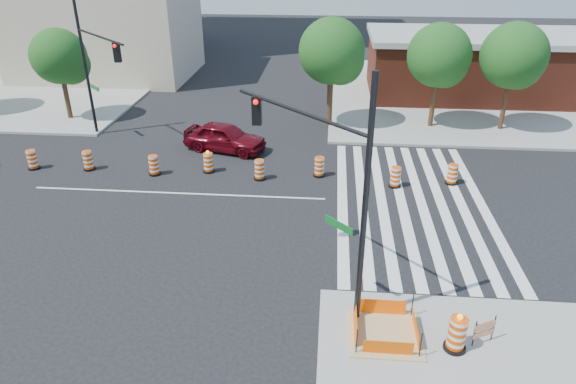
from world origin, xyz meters
name	(u,v)px	position (x,y,z in m)	size (l,w,h in m)	color
ground	(178,193)	(0.00, 0.00, 0.00)	(120.00, 120.00, 0.00)	black
sidewalk_ne	(475,95)	(18.00, 18.00, 0.07)	(22.00, 22.00, 0.15)	gray
sidewalk_nw	(22,84)	(-18.00, 18.00, 0.07)	(22.00, 22.00, 0.15)	gray
crosswalk_east	(411,202)	(10.95, 0.00, 0.01)	(6.75, 13.50, 0.01)	silver
lane_centerline	(178,193)	(0.00, 0.00, 0.01)	(14.00, 0.12, 0.01)	silver
excavation_pit	(385,332)	(9.00, -9.00, 0.22)	(2.20, 2.20, 0.90)	tan
brick_storefront	(480,65)	(18.00, 18.00, 2.32)	(16.50, 8.50, 4.60)	maroon
beige_midrise	(104,15)	(-12.00, 22.00, 5.00)	(14.00, 10.00, 10.00)	#B8A88C
red_coupe	(225,137)	(1.22, 5.55, 0.79)	(1.87, 4.65, 1.59)	#590711
signal_pole_se	(325,167)	(7.01, -7.15, 4.81)	(4.30, 4.27, 7.83)	black
signal_pole_nw	(94,60)	(-6.03, 6.36, 4.80)	(4.28, 4.28, 7.82)	black
pit_drum	(457,335)	(10.98, -9.46, 0.68)	(0.65, 0.65, 1.28)	black
barricade	(484,330)	(11.84, -9.13, 0.65)	(0.71, 0.38, 0.91)	#E04704
tree_north_b	(60,59)	(-10.00, 10.02, 3.95)	(3.48, 3.46, 5.88)	#382314
tree_north_c	(332,55)	(7.07, 10.11, 4.51)	(3.99, 3.96, 6.73)	#382314
tree_north_d	(439,59)	(13.46, 10.45, 4.33)	(3.79, 3.79, 6.45)	#382314
tree_north_e	(514,59)	(17.72, 10.27, 4.42)	(3.87, 3.87, 6.58)	#382314
median_drum_1	(32,160)	(-8.28, 2.14, 0.48)	(0.60, 0.60, 1.02)	black
median_drum_2	(88,161)	(-5.34, 2.29, 0.48)	(0.60, 0.60, 1.02)	black
median_drum_3	(154,166)	(-1.74, 1.98, 0.48)	(0.60, 0.60, 1.02)	black
median_drum_4	(208,163)	(0.94, 2.55, 0.49)	(0.60, 0.60, 1.18)	black
median_drum_5	(260,170)	(3.68, 1.89, 0.48)	(0.60, 0.60, 1.02)	black
median_drum_6	(319,167)	(6.64, 2.53, 0.48)	(0.60, 0.60, 1.02)	black
median_drum_7	(395,178)	(10.35, 1.61, 0.48)	(0.60, 0.60, 1.02)	black
median_drum_8	(452,175)	(13.15, 2.18, 0.48)	(0.60, 0.60, 1.02)	black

